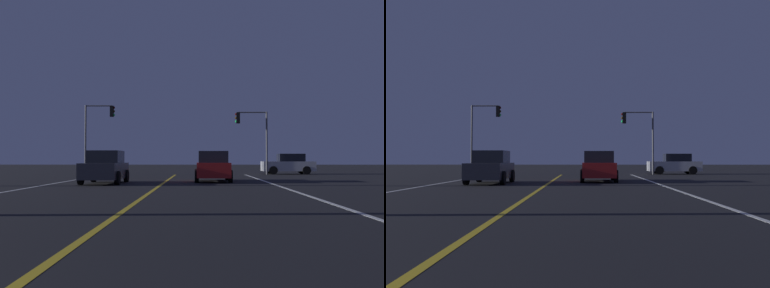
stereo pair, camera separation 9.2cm
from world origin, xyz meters
The scene contains 7 objects.
lane_edge_right centered at (5.61, 14.96, 0.00)m, with size 0.16×41.91×0.01m, color silver.
lane_center_divider centered at (0.00, 14.96, 0.00)m, with size 0.16×41.91×0.01m, color gold.
car_crossing_side centered at (9.37, 37.34, 0.82)m, with size 4.30×2.02×1.70m.
car_oncoming centered at (-3.01, 23.04, 0.82)m, with size 2.02×4.30×1.70m.
car_ahead_far centered at (2.65, 25.15, 0.82)m, with size 2.02×4.30×1.70m.
traffic_light_near_right centered at (6.17, 36.41, 3.80)m, with size 2.65×0.36×5.13m.
traffic_light_near_left centered at (-6.31, 36.41, 4.17)m, with size 2.49×0.36×5.68m.
Camera 2 is at (1.91, -0.18, 1.27)m, focal length 41.97 mm.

